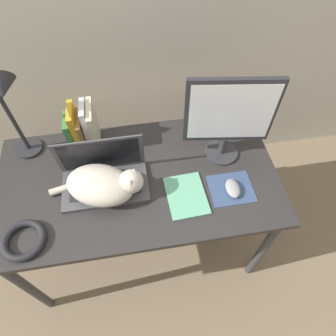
# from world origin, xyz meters

# --- Properties ---
(ground_plane) EXTENTS (12.00, 12.00, 0.00)m
(ground_plane) POSITION_xyz_m (0.00, 0.00, 0.00)
(ground_plane) COLOR #847056
(desk) EXTENTS (1.33, 0.71, 0.75)m
(desk) POSITION_xyz_m (0.00, 0.35, 0.67)
(desk) COLOR #2D2B2B
(desk) RESTS_ON ground_plane
(laptop) EXTENTS (0.39, 0.23, 0.24)m
(laptop) POSITION_xyz_m (-0.15, 0.36, 0.80)
(laptop) COLOR #4C4C51
(laptop) RESTS_ON desk
(cat) EXTENTS (0.43, 0.30, 0.16)m
(cat) POSITION_xyz_m (-0.15, 0.29, 0.83)
(cat) COLOR beige
(cat) RESTS_ON desk
(external_monitor) EXTENTS (0.40, 0.17, 0.45)m
(external_monitor) POSITION_xyz_m (0.43, 0.44, 1.00)
(external_monitor) COLOR #333338
(external_monitor) RESTS_ON desk
(mousepad) EXTENTS (0.20, 0.17, 0.00)m
(mousepad) POSITION_xyz_m (0.42, 0.23, 0.76)
(mousepad) COLOR #384C75
(mousepad) RESTS_ON desk
(computer_mouse) EXTENTS (0.07, 0.10, 0.03)m
(computer_mouse) POSITION_xyz_m (0.42, 0.22, 0.77)
(computer_mouse) COLOR #99999E
(computer_mouse) RESTS_ON mousepad
(book_row) EXTENTS (0.15, 0.17, 0.25)m
(book_row) POSITION_xyz_m (-0.23, 0.61, 0.87)
(book_row) COLOR #387A42
(book_row) RESTS_ON desk
(desk_lamp) EXTENTS (0.17, 0.17, 0.49)m
(desk_lamp) POSITION_xyz_m (-0.49, 0.59, 1.08)
(desk_lamp) COLOR #28282D
(desk_lamp) RESTS_ON desk
(cable_coil) EXTENTS (0.18, 0.18, 0.03)m
(cable_coil) POSITION_xyz_m (-0.49, 0.12, 0.77)
(cable_coil) COLOR #232328
(cable_coil) RESTS_ON desk
(notepad) EXTENTS (0.18, 0.23, 0.01)m
(notepad) POSITION_xyz_m (0.21, 0.22, 0.76)
(notepad) COLOR #6BBC93
(notepad) RESTS_ON desk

